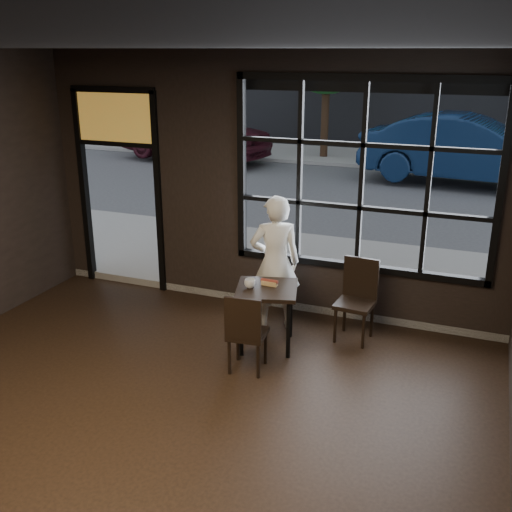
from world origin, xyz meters
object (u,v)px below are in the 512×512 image
at_px(cafe_table, 267,317).
at_px(navy_car, 466,149).
at_px(man, 275,263).
at_px(chair_near, 248,331).

xyz_separation_m(cafe_table, navy_car, (1.55, 9.64, 0.56)).
bearing_deg(man, chair_near, 68.70).
relative_size(cafe_table, chair_near, 0.82).
distance_m(cafe_table, man, 0.69).
xyz_separation_m(man, navy_car, (1.64, 9.13, 0.10)).
height_order(chair_near, man, man).
xyz_separation_m(cafe_table, man, (-0.09, 0.51, 0.46)).
bearing_deg(chair_near, navy_car, -105.13).
distance_m(chair_near, man, 1.14).
bearing_deg(navy_car, cafe_table, 176.88).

